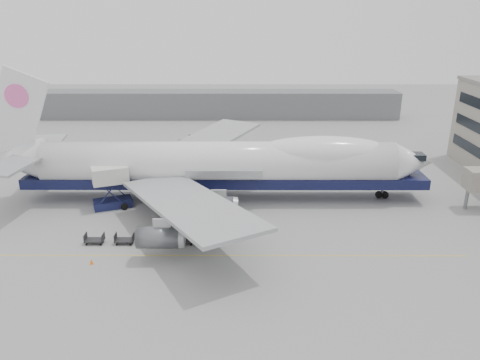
{
  "coord_description": "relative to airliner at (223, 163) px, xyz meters",
  "views": [
    {
      "loc": [
        3.4,
        -54.58,
        27.1
      ],
      "look_at": [
        3.26,
        6.0,
        5.11
      ],
      "focal_mm": 35.0,
      "sensor_mm": 36.0,
      "label": 1
    }
  ],
  "objects": [
    {
      "name": "dolly_0",
      "position": [
        -15.33,
        -14.95,
        -5.09
      ],
      "size": [
        2.3,
        1.35,
        1.3
      ],
      "color": "#2D2D30",
      "rests_on": "ground"
    },
    {
      "name": "traffic_cone",
      "position": [
        -14.24,
        -19.94,
        -5.34
      ],
      "size": [
        0.41,
        0.41,
        0.6
      ],
      "rotation": [
        0.0,
        0.0,
        0.43
      ],
      "color": "orange",
      "rests_on": "ground"
    },
    {
      "name": "dolly_1",
      "position": [
        -11.62,
        -14.95,
        -5.09
      ],
      "size": [
        2.3,
        1.35,
        1.3
      ],
      "color": "#2D2D30",
      "rests_on": "ground"
    },
    {
      "name": "dolly_2",
      "position": [
        -7.92,
        -14.95,
        -5.09
      ],
      "size": [
        2.3,
        1.35,
        1.3
      ],
      "color": "#2D2D30",
      "rests_on": "ground"
    },
    {
      "name": "catering_truck",
      "position": [
        -16.01,
        -3.48,
        -2.17
      ],
      "size": [
        6.0,
        5.03,
        6.19
      ],
      "rotation": [
        0.0,
        0.0,
        0.37
      ],
      "color": "#171C47",
      "rests_on": "ground"
    },
    {
      "name": "ground",
      "position": [
        -0.64,
        -12.0,
        -5.62
      ],
      "size": [
        260.0,
        260.0,
        0.0
      ],
      "primitive_type": "plane",
      "color": "gray",
      "rests_on": "ground"
    },
    {
      "name": "airliner",
      "position": [
        0.0,
        0.0,
        0.0
      ],
      "size": [
        67.0,
        55.3,
        19.98
      ],
      "color": "white",
      "rests_on": "ground"
    },
    {
      "name": "hangar",
      "position": [
        -10.64,
        58.0,
        -2.12
      ],
      "size": [
        110.0,
        8.0,
        7.0
      ],
      "primitive_type": "cube",
      "color": "slate",
      "rests_on": "ground"
    },
    {
      "name": "dolly_3",
      "position": [
        -4.21,
        -14.95,
        -5.09
      ],
      "size": [
        2.3,
        1.35,
        1.3
      ],
      "color": "#2D2D30",
      "rests_on": "ground"
    },
    {
      "name": "dolly_4",
      "position": [
        -0.5,
        -14.95,
        -5.09
      ],
      "size": [
        2.3,
        1.35,
        1.3
      ],
      "color": "#2D2D30",
      "rests_on": "ground"
    },
    {
      "name": "apron_line",
      "position": [
        -0.64,
        -18.0,
        -5.62
      ],
      "size": [
        60.0,
        0.15,
        0.01
      ],
      "primitive_type": "cube",
      "color": "gold",
      "rests_on": "ground"
    }
  ]
}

